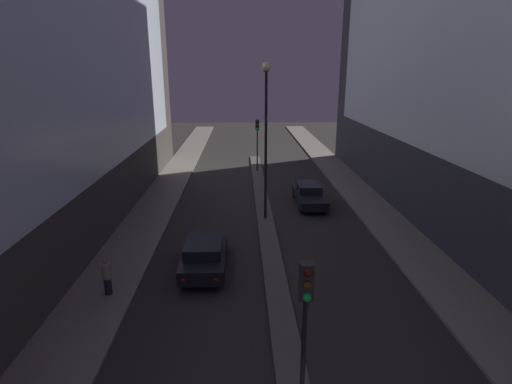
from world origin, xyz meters
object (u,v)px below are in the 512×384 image
object	(u,v)px
street_lamp	(266,112)
pedestrian_on_left_sidewalk	(107,276)
car_right_lane	(309,194)
traffic_light_near	(305,312)
car_left_lane	(204,254)
traffic_light_mid	(257,134)

from	to	relation	value
street_lamp	pedestrian_on_left_sidewalk	bearing A→B (deg)	-129.40
car_right_lane	street_lamp	bearing A→B (deg)	-137.41
traffic_light_near	pedestrian_on_left_sidewalk	distance (m)	9.90
pedestrian_on_left_sidewalk	car_left_lane	bearing A→B (deg)	30.83
car_right_lane	pedestrian_on_left_sidewalk	xyz separation A→B (m)	(-10.09, -11.33, 0.21)
street_lamp	pedestrian_on_left_sidewalk	size ratio (longest dim) A/B	5.87
car_left_lane	pedestrian_on_left_sidewalk	bearing A→B (deg)	-149.17
street_lamp	car_right_lane	bearing A→B (deg)	42.59
traffic_light_near	street_lamp	size ratio (longest dim) A/B	0.50
car_left_lane	pedestrian_on_left_sidewalk	distance (m)	4.34
street_lamp	car_right_lane	size ratio (longest dim) A/B	1.92
car_left_lane	traffic_light_near	bearing A→B (deg)	-70.18
traffic_light_near	pedestrian_on_left_sidewalk	size ratio (longest dim) A/B	2.94
traffic_light_mid	pedestrian_on_left_sidewalk	distance (m)	21.82
car_left_lane	car_right_lane	xyz separation A→B (m)	(6.37, 9.11, -0.03)
traffic_light_near	traffic_light_mid	size ratio (longest dim) A/B	1.00
traffic_light_mid	pedestrian_on_left_sidewalk	xyz separation A→B (m)	(-6.90, -20.53, -2.57)
car_left_lane	pedestrian_on_left_sidewalk	size ratio (longest dim) A/B	2.93
traffic_light_mid	car_right_lane	size ratio (longest dim) A/B	0.96
car_left_lane	pedestrian_on_left_sidewalk	world-z (taller)	pedestrian_on_left_sidewalk
pedestrian_on_left_sidewalk	car_right_lane	bearing A→B (deg)	48.32
traffic_light_mid	street_lamp	distance (m)	12.52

